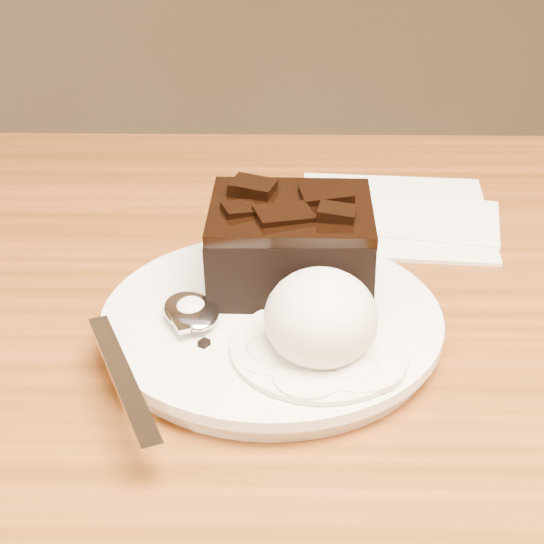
{
  "coord_description": "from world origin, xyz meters",
  "views": [
    {
      "loc": [
        -0.1,
        -0.39,
        1.04
      ],
      "look_at": [
        -0.11,
        0.06,
        0.79
      ],
      "focal_mm": 55.75,
      "sensor_mm": 36.0,
      "label": 1
    }
  ],
  "objects_px": {
    "ice_cream_scoop": "(321,318)",
    "spoon": "(191,313)",
    "brownie": "(291,248)",
    "napkin": "(393,213)",
    "plate": "(272,325)"
  },
  "relations": [
    {
      "from": "spoon",
      "to": "plate",
      "type": "bearing_deg",
      "value": -11.98
    },
    {
      "from": "napkin",
      "to": "brownie",
      "type": "bearing_deg",
      "value": -122.36
    },
    {
      "from": "ice_cream_scoop",
      "to": "spoon",
      "type": "relative_size",
      "value": 0.38
    },
    {
      "from": "spoon",
      "to": "brownie",
      "type": "bearing_deg",
      "value": 16.75
    },
    {
      "from": "spoon",
      "to": "napkin",
      "type": "distance_m",
      "value": 0.23
    },
    {
      "from": "brownie",
      "to": "napkin",
      "type": "distance_m",
      "value": 0.16
    },
    {
      "from": "plate",
      "to": "brownie",
      "type": "height_order",
      "value": "brownie"
    },
    {
      "from": "brownie",
      "to": "napkin",
      "type": "height_order",
      "value": "brownie"
    },
    {
      "from": "ice_cream_scoop",
      "to": "spoon",
      "type": "bearing_deg",
      "value": 157.91
    },
    {
      "from": "plate",
      "to": "brownie",
      "type": "distance_m",
      "value": 0.05
    },
    {
      "from": "brownie",
      "to": "spoon",
      "type": "distance_m",
      "value": 0.08
    },
    {
      "from": "ice_cream_scoop",
      "to": "spoon",
      "type": "height_order",
      "value": "ice_cream_scoop"
    },
    {
      "from": "brownie",
      "to": "napkin",
      "type": "bearing_deg",
      "value": 57.64
    },
    {
      "from": "plate",
      "to": "spoon",
      "type": "xyz_separation_m",
      "value": [
        -0.05,
        -0.01,
        0.01
      ]
    },
    {
      "from": "plate",
      "to": "spoon",
      "type": "relative_size",
      "value": 1.16
    }
  ]
}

